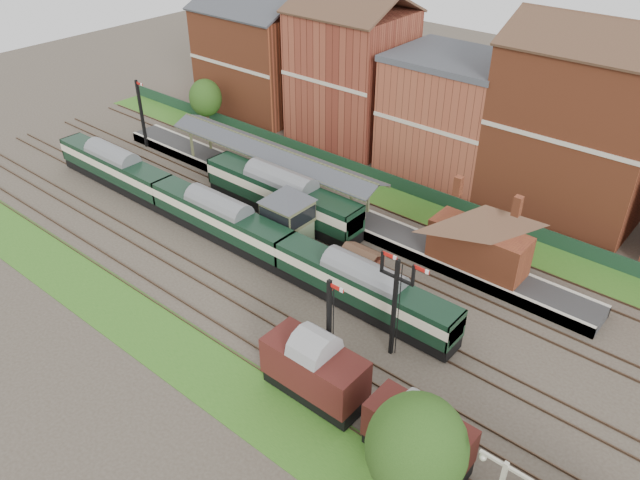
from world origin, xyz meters
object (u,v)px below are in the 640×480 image
Objects in this scene: goods_van_a at (315,369)px; semaphore_bracket at (395,302)px; platform_railcar at (281,194)px; dmu_train at (220,218)px; signal_box at (288,213)px.

semaphore_bracket is at bearing 76.48° from goods_van_a.
dmu_train is at bearing -102.52° from platform_railcar.
dmu_train is (-20.28, 2.50, -2.47)m from semaphore_bracket.
signal_box is 6.25m from dmu_train.
platform_railcar reaches higher than dmu_train.
signal_box is 0.88× the size of goods_van_a.
semaphore_bracket reaches higher than dmu_train.
semaphore_bracket is 20.58m from dmu_train.
signal_box is 18.23m from goods_van_a.
semaphore_bracket is 7.07m from goods_van_a.
signal_box reaches higher than dmu_train.
goods_van_a reaches higher than platform_railcar.
dmu_train is 6.66m from platform_railcar.
goods_van_a is (13.48, -12.25, -0.85)m from signal_box.
platform_railcar is at bearing 154.46° from semaphore_bracket.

